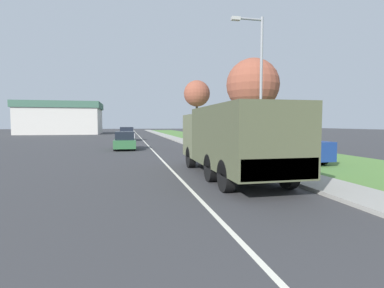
# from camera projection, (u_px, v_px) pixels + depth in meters

# --- Properties ---
(ground_plane) EXTENTS (180.00, 180.00, 0.00)m
(ground_plane) POSITION_uv_depth(u_px,v_px,m) (143.00, 140.00, 38.67)
(ground_plane) COLOR #38383A
(lane_centre_stripe) EXTENTS (0.12, 120.00, 0.00)m
(lane_centre_stripe) POSITION_uv_depth(u_px,v_px,m) (143.00, 140.00, 38.67)
(lane_centre_stripe) COLOR silver
(lane_centre_stripe) RESTS_ON ground
(sidewalk_right) EXTENTS (1.80, 120.00, 0.12)m
(sidewalk_right) POSITION_uv_depth(u_px,v_px,m) (177.00, 139.00, 39.62)
(sidewalk_right) COLOR #9E9B93
(sidewalk_right) RESTS_ON ground
(grass_strip_right) EXTENTS (7.00, 120.00, 0.02)m
(grass_strip_right) POSITION_uv_depth(u_px,v_px,m) (209.00, 139.00, 40.55)
(grass_strip_right) COLOR #56843D
(grass_strip_right) RESTS_ON ground
(military_truck) EXTENTS (2.41, 7.91, 2.74)m
(military_truck) POSITION_uv_depth(u_px,v_px,m) (232.00, 138.00, 11.72)
(military_truck) COLOR #606647
(military_truck) RESTS_ON ground
(car_nearest_ahead) EXTENTS (1.71, 4.17, 1.46)m
(car_nearest_ahead) POSITION_uv_depth(u_px,v_px,m) (125.00, 141.00, 24.63)
(car_nearest_ahead) COLOR #336B3D
(car_nearest_ahead) RESTS_ON ground
(car_second_ahead) EXTENTS (1.86, 4.25, 1.69)m
(car_second_ahead) POSITION_uv_depth(u_px,v_px,m) (127.00, 134.00, 37.77)
(car_second_ahead) COLOR silver
(car_second_ahead) RESTS_ON ground
(pickup_truck) EXTENTS (1.94, 5.16, 1.87)m
(pickup_truck) POSITION_uv_depth(u_px,v_px,m) (288.00, 145.00, 17.04)
(pickup_truck) COLOR navy
(pickup_truck) RESTS_ON grass_strip_right
(lamp_post) EXTENTS (1.69, 0.24, 7.33)m
(lamp_post) POSITION_uv_depth(u_px,v_px,m) (257.00, 77.00, 15.15)
(lamp_post) COLOR gray
(lamp_post) RESTS_ON sidewalk_right
(tree_mid_right) EXTENTS (4.11, 4.11, 7.17)m
(tree_mid_right) POSITION_uv_depth(u_px,v_px,m) (253.00, 85.00, 23.36)
(tree_mid_right) COLOR brown
(tree_mid_right) RESTS_ON grass_strip_right
(tree_far_right) EXTENTS (3.46, 3.46, 7.81)m
(tree_far_right) POSITION_uv_depth(u_px,v_px,m) (197.00, 94.00, 39.52)
(tree_far_right) COLOR #4C3D2D
(tree_far_right) RESTS_ON grass_strip_right
(building_distant) EXTENTS (15.79, 11.61, 6.47)m
(building_distant) POSITION_uv_depth(u_px,v_px,m) (62.00, 118.00, 61.46)
(building_distant) COLOR beige
(building_distant) RESTS_ON ground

